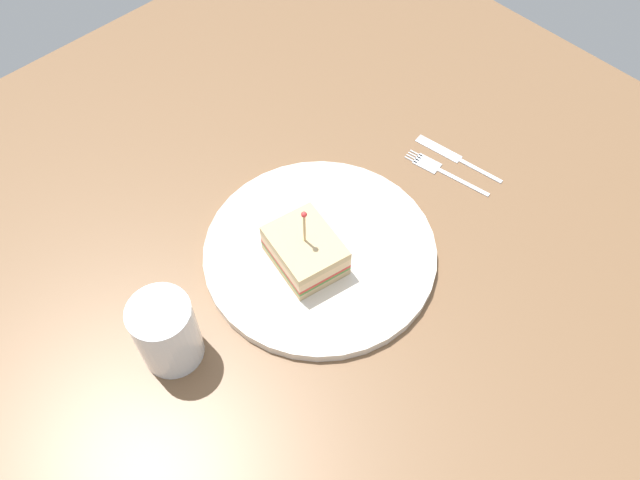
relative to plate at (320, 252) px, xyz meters
The scene contains 6 objects.
ground_plane 1.69cm from the plate, ahead, with size 116.28×116.28×2.00cm, color brown.
plate is the anchor object (origin of this frame).
sandwich_half_center 3.82cm from the plate, 86.97° to the left, with size 10.32×8.84×9.79cm.
drink_glass 21.60cm from the plate, 84.60° to the left, with size 6.95×6.95×9.56cm.
fork 21.71cm from the plate, 92.51° to the right, with size 12.86×3.43×0.35cm.
knife 25.09cm from the plate, 92.13° to the right, with size 13.63×3.09×0.35cm.
Camera 1 is at (-32.75, 31.24, 68.63)cm, focal length 36.52 mm.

